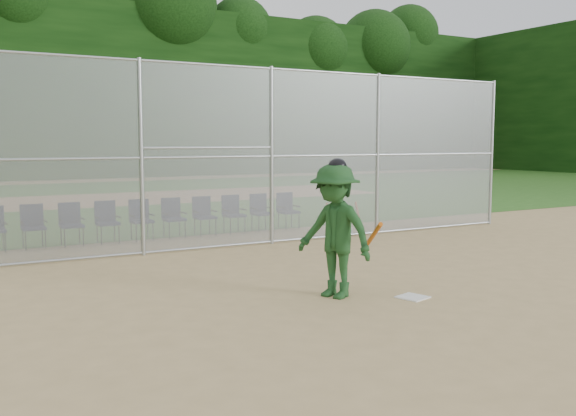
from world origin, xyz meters
TOP-DOWN VIEW (x-y plane):
  - ground at (0.00, 0.00)m, footprint 100.00×100.00m
  - grass_strip at (0.00, 18.00)m, footprint 100.00×100.00m
  - dirt_patch_far at (0.00, 18.00)m, footprint 24.00×24.00m
  - backstop_fence at (0.00, 5.00)m, footprint 16.09×0.09m
  - treeline at (0.00, 20.00)m, footprint 81.00×60.00m
  - home_plate at (0.41, -0.54)m, footprint 0.50×0.50m
  - batter_at_plate at (-0.57, 0.09)m, footprint 1.13×1.50m
  - water_cooler at (3.41, 5.55)m, footprint 0.32×0.32m
  - spare_bats at (3.15, 5.20)m, footprint 0.96×0.36m
  - chair_1 at (-3.83, 6.94)m, footprint 0.54×0.52m
  - chair_2 at (-3.03, 6.94)m, footprint 0.54×0.52m
  - chair_3 at (-2.23, 6.94)m, footprint 0.54×0.52m
  - chair_4 at (-1.43, 6.94)m, footprint 0.54×0.52m
  - chair_5 at (-0.63, 6.94)m, footprint 0.54×0.52m
  - chair_6 at (0.17, 6.94)m, footprint 0.54×0.52m
  - chair_7 at (0.97, 6.94)m, footprint 0.54×0.52m
  - chair_8 at (1.77, 6.94)m, footprint 0.54×0.52m
  - chair_9 at (2.57, 6.94)m, footprint 0.54×0.52m

SIDE VIEW (x-z plane):
  - ground at x=0.00m, z-range 0.00..0.00m
  - grass_strip at x=0.00m, z-range 0.01..0.01m
  - dirt_patch_far at x=0.00m, z-range 0.01..0.01m
  - home_plate at x=0.41m, z-range 0.00..0.02m
  - water_cooler at x=3.41m, z-range 0.00..0.41m
  - spare_bats at x=3.15m, z-range -0.01..0.83m
  - chair_1 at x=-3.83m, z-range 0.00..0.96m
  - chair_2 at x=-3.03m, z-range 0.00..0.96m
  - chair_3 at x=-2.23m, z-range 0.00..0.96m
  - chair_4 at x=-1.43m, z-range 0.00..0.96m
  - chair_5 at x=-0.63m, z-range 0.00..0.96m
  - chair_6 at x=0.17m, z-range 0.00..0.96m
  - chair_7 at x=0.97m, z-range 0.00..0.96m
  - chair_8 at x=1.77m, z-range 0.00..0.96m
  - chair_9 at x=2.57m, z-range 0.00..0.96m
  - batter_at_plate at x=-0.57m, z-range -0.03..2.06m
  - backstop_fence at x=0.00m, z-range 0.07..4.07m
  - treeline at x=0.00m, z-range 0.00..11.00m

